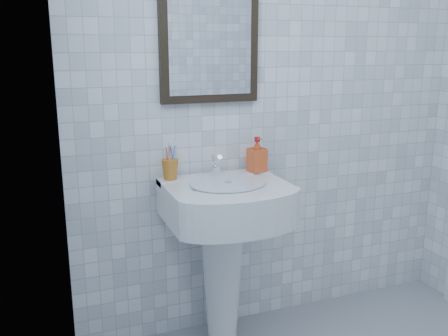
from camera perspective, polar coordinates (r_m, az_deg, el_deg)
name	(u,v)px	position (r m, az deg, el deg)	size (l,w,h in m)	color
wall_back	(276,97)	(2.67, 5.94, 8.04)	(2.20, 0.02, 2.50)	white
wall_left	(83,164)	(1.20, -15.82, 0.41)	(0.02, 2.40, 2.50)	white
washbasin	(224,237)	(2.48, -0.02, -7.87)	(0.58, 0.42, 0.89)	white
faucet	(216,167)	(2.48, -0.89, 0.13)	(0.05, 0.10, 0.12)	white
toothbrush_cup	(170,169)	(2.42, -6.18, -0.16)	(0.08, 0.08, 0.10)	#BE6E1F
soap_dispenser	(257,154)	(2.56, 3.79, 1.55)	(0.08, 0.08, 0.18)	red
wall_mirror	(210,38)	(2.49, -1.66, 14.61)	(0.50, 0.04, 0.62)	black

